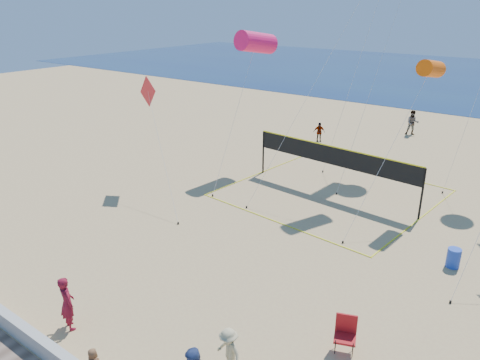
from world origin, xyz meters
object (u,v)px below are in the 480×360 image
Objects in this scene: woman at (67,303)px; camp_chair at (346,332)px; volleyball_net at (334,161)px; trash_barrel at (454,258)px.

woman is 8.62m from camp_chair.
camp_chair is 12.46m from volleyball_net.
camp_chair is (7.46, 4.31, -0.26)m from woman.
camp_chair is at bearing -101.10° from trash_barrel.
woman reaches higher than camp_chair.
volleyball_net reaches higher than camp_chair.
trash_barrel is (1.36, 6.92, -0.28)m from camp_chair.
trash_barrel is (8.82, 11.24, -0.53)m from woman.
volleyball_net reaches higher than trash_barrel.
trash_barrel is at bearing 57.38° from camp_chair.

